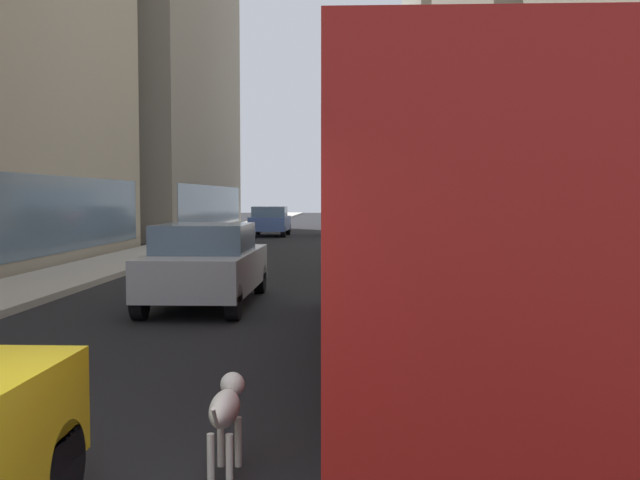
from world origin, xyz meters
name	(u,v)px	position (x,y,z in m)	size (l,w,h in m)	color
ground_plane	(320,238)	(0.00, 35.00, 0.00)	(120.00, 120.00, 0.00)	black
sidewalk_left	(213,236)	(-5.70, 35.00, 0.07)	(2.40, 110.00, 0.15)	#ADA89E
sidewalk_right	(429,236)	(5.70, 35.00, 0.07)	(2.40, 110.00, 0.15)	gray
building_left_far	(123,43)	(-11.90, 40.03, 11.25)	(10.75, 20.90, 22.51)	gray
transit_bus	(442,227)	(2.80, 5.33, 1.78)	(2.78, 11.53, 3.05)	red
car_grey_wagon	(391,243)	(2.80, 17.38, 0.82)	(1.87, 4.10, 1.62)	slate
car_blue_hatchback	(270,221)	(-2.80, 36.40, 0.82)	(1.94, 3.99, 1.62)	#4C6BB7
car_black_suv	(343,221)	(1.20, 37.02, 0.82)	(1.71, 4.50, 1.62)	black
car_red_coupe	(369,218)	(2.80, 43.36, 0.82)	(1.82, 4.44, 1.62)	red
car_silver_sedan	(206,264)	(-1.20, 10.52, 0.82)	(1.87, 4.51, 1.62)	#B7BABF
dalmatian_dog	(226,408)	(0.70, 1.66, 0.51)	(0.22, 0.96, 0.72)	white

